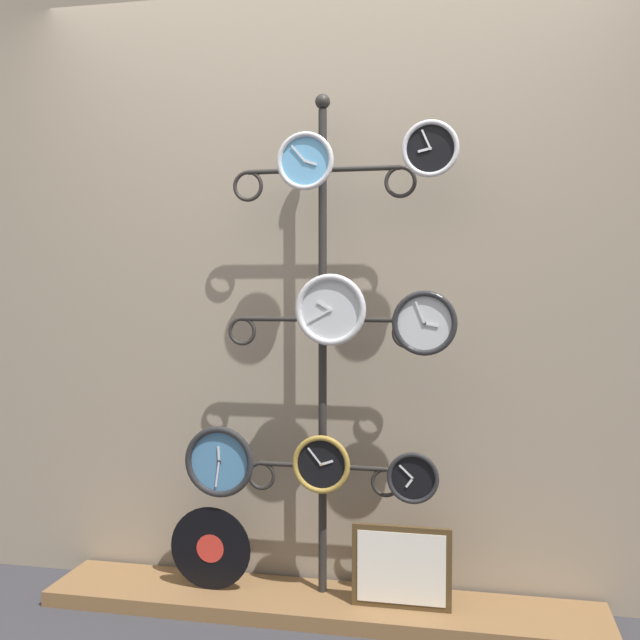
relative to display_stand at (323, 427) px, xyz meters
name	(u,v)px	position (x,y,z in m)	size (l,w,h in m)	color
shop_wall	(330,258)	(0.00, 0.16, 0.68)	(4.40, 0.04, 2.80)	gray
low_shelf	(319,605)	(0.00, -0.06, -0.69)	(2.20, 0.36, 0.06)	brown
display_stand	(323,427)	(0.00, 0.00, 0.00)	(0.78, 0.35, 2.03)	#282623
clock_top_center	(305,161)	(-0.05, -0.09, 1.03)	(0.22, 0.04, 0.22)	#60A8DB
clock_top_right	(430,149)	(0.42, -0.10, 1.06)	(0.21, 0.04, 0.21)	black
clock_middle_center	(331,310)	(0.05, -0.09, 0.47)	(0.27, 0.04, 0.27)	silver
clock_middle_right	(425,323)	(0.41, -0.10, 0.42)	(0.24, 0.04, 0.24)	silver
clock_bottom_left	(220,462)	(-0.40, -0.08, -0.14)	(0.29, 0.04, 0.29)	#4C84B2
clock_bottom_center	(321,464)	(0.01, -0.08, -0.13)	(0.23, 0.04, 0.23)	black
clock_bottom_right	(413,478)	(0.36, -0.08, -0.16)	(0.20, 0.04, 0.20)	black
vinyl_record	(210,548)	(-0.45, -0.08, -0.49)	(0.34, 0.01, 0.34)	black
picture_frame	(401,568)	(0.32, -0.10, -0.50)	(0.38, 0.02, 0.32)	#4C381E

